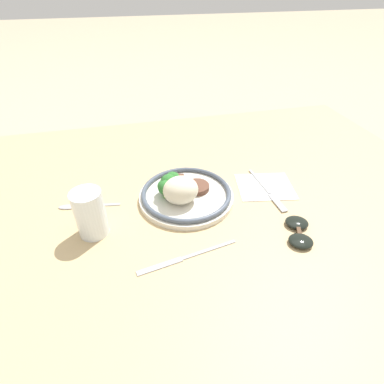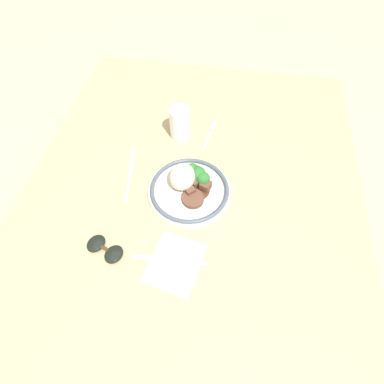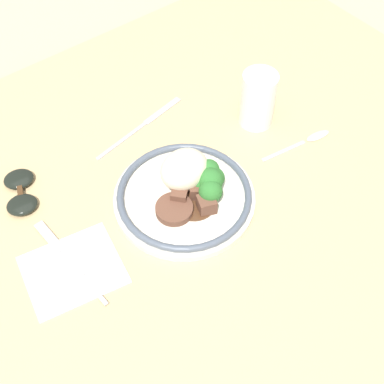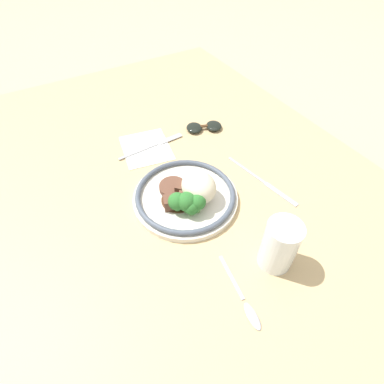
{
  "view_description": "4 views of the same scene",
  "coord_description": "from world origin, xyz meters",
  "px_view_note": "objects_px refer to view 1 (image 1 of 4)",
  "views": [
    {
      "loc": [
        0.17,
        0.6,
        0.5
      ],
      "look_at": [
        0.04,
        0.03,
        0.07
      ],
      "focal_mm": 28.0,
      "sensor_mm": 36.0,
      "label": 1
    },
    {
      "loc": [
        -0.44,
        -0.08,
        0.75
      ],
      "look_at": [
        0.03,
        -0.0,
        0.07
      ],
      "focal_mm": 28.0,
      "sensor_mm": 36.0,
      "label": 2
    },
    {
      "loc": [
        -0.28,
        -0.43,
        0.76
      ],
      "look_at": [
        0.06,
        -0.0,
        0.06
      ],
      "focal_mm": 50.0,
      "sensor_mm": 36.0,
      "label": 3
    },
    {
      "loc": [
        0.45,
        -0.21,
        0.55
      ],
      "look_at": [
        0.07,
        0.01,
        0.08
      ],
      "focal_mm": 28.0,
      "sensor_mm": 36.0,
      "label": 4
    }
  ],
  "objects_px": {
    "spoon": "(77,206)",
    "sunglasses": "(299,231)",
    "plate": "(183,192)",
    "juice_glass": "(91,216)",
    "fork": "(269,193)",
    "knife": "(185,258)"
  },
  "relations": [
    {
      "from": "plate",
      "to": "fork",
      "type": "relative_size",
      "value": 1.24
    },
    {
      "from": "sunglasses",
      "to": "juice_glass",
      "type": "bearing_deg",
      "value": 6.71
    },
    {
      "from": "plate",
      "to": "fork",
      "type": "bearing_deg",
      "value": 171.99
    },
    {
      "from": "juice_glass",
      "to": "fork",
      "type": "distance_m",
      "value": 0.44
    },
    {
      "from": "fork",
      "to": "knife",
      "type": "relative_size",
      "value": 0.9
    },
    {
      "from": "plate",
      "to": "spoon",
      "type": "relative_size",
      "value": 1.59
    },
    {
      "from": "fork",
      "to": "knife",
      "type": "height_order",
      "value": "fork"
    },
    {
      "from": "plate",
      "to": "juice_glass",
      "type": "xyz_separation_m",
      "value": [
        0.22,
        0.07,
        0.03
      ]
    },
    {
      "from": "fork",
      "to": "spoon",
      "type": "bearing_deg",
      "value": -100.75
    },
    {
      "from": "plate",
      "to": "juice_glass",
      "type": "bearing_deg",
      "value": 17.61
    },
    {
      "from": "juice_glass",
      "to": "sunglasses",
      "type": "height_order",
      "value": "juice_glass"
    },
    {
      "from": "spoon",
      "to": "sunglasses",
      "type": "relative_size",
      "value": 1.31
    },
    {
      "from": "plate",
      "to": "juice_glass",
      "type": "height_order",
      "value": "juice_glass"
    },
    {
      "from": "plate",
      "to": "spoon",
      "type": "distance_m",
      "value": 0.26
    },
    {
      "from": "spoon",
      "to": "plate",
      "type": "bearing_deg",
      "value": -178.52
    },
    {
      "from": "plate",
      "to": "spoon",
      "type": "bearing_deg",
      "value": -6.85
    },
    {
      "from": "fork",
      "to": "spoon",
      "type": "distance_m",
      "value": 0.49
    },
    {
      "from": "spoon",
      "to": "sunglasses",
      "type": "bearing_deg",
      "value": 164.49
    },
    {
      "from": "knife",
      "to": "spoon",
      "type": "bearing_deg",
      "value": -54.86
    },
    {
      "from": "spoon",
      "to": "sunglasses",
      "type": "distance_m",
      "value": 0.53
    },
    {
      "from": "sunglasses",
      "to": "plate",
      "type": "bearing_deg",
      "value": -18.33
    },
    {
      "from": "plate",
      "to": "juice_glass",
      "type": "relative_size",
      "value": 2.19
    }
  ]
}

